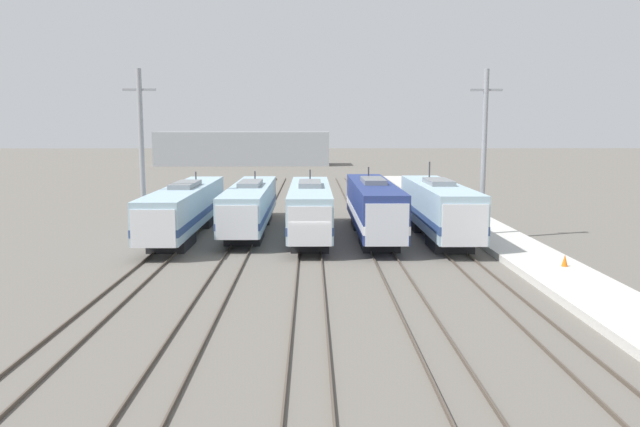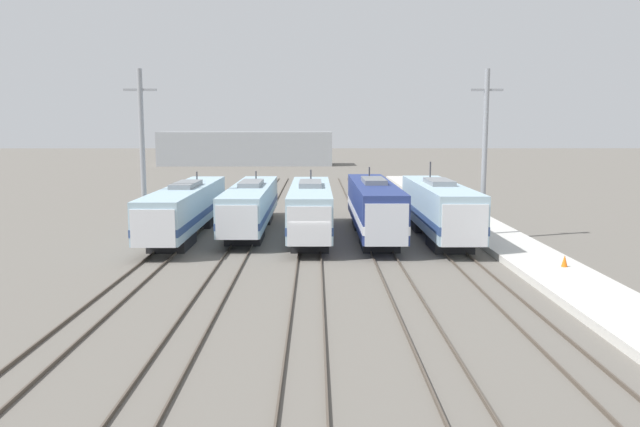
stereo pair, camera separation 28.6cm
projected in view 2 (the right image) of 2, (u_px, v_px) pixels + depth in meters
The scene contains 16 objects.
ground_plane at pixel (310, 258), 38.90m from camera, with size 400.00×400.00×0.00m, color #666059.
rail_pair_far_left at pixel (160, 257), 38.83m from camera, with size 1.50×120.00×0.15m.
rail_pair_center_left at pixel (235, 257), 38.86m from camera, with size 1.51×120.00×0.15m.
rail_pair_center at pixel (310, 257), 38.89m from camera, with size 1.51×120.00×0.15m.
rail_pair_center_right at pixel (384, 257), 38.92m from camera, with size 1.51×120.00×0.15m.
rail_pair_far_right at pixel (459, 257), 38.96m from camera, with size 1.50×120.00×0.15m.
locomotive_far_left at pixel (185, 209), 46.38m from camera, with size 2.96×19.82×4.50m.
locomotive_center_left at pixel (251, 206), 48.44m from camera, with size 2.98×18.59×4.42m.
locomotive_center at pixel (310, 209), 45.40m from camera, with size 2.96×17.04×4.76m.
locomotive_center_right at pixel (374, 208), 45.62m from camera, with size 2.91×17.53×4.95m.
locomotive_far_right at pixel (440, 209), 44.85m from camera, with size 3.07×16.37×5.44m.
catenary_tower_left at pixel (142, 154), 44.19m from camera, with size 2.30×0.37×12.15m.
catenary_tower_right at pixel (484, 154), 44.36m from camera, with size 2.30×0.37×12.15m.
platform at pixel (526, 254), 38.97m from camera, with size 4.00×120.00×0.42m.
traffic_cone at pixel (565, 261), 34.55m from camera, with size 0.35×0.35×0.66m.
depot_building at pixel (247, 148), 133.07m from camera, with size 36.33×10.15×7.05m.
Camera 2 is at (0.39, -38.15, 8.13)m, focal length 35.00 mm.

